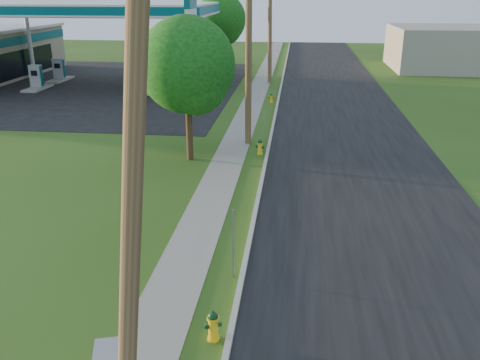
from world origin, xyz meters
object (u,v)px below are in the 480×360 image
(fuel_pump_ne, at_px, (149,82))
(fuel_pump_se, at_px, (162,74))
(utility_pole_near, at_px, (132,177))
(tree_verge, at_px, (189,69))
(utility_pole_mid, at_px, (249,44))
(hydrant_near, at_px, (213,326))
(price_pylon, at_px, (191,25))
(utility_pole_far, at_px, (270,23))
(fuel_pump_nw, at_px, (37,80))
(hydrant_mid, at_px, (260,147))
(fuel_pump_sw, at_px, (59,72))
(hydrant_far, at_px, (271,98))
(car_silver, at_px, (159,79))
(tree_lot, at_px, (222,21))

(fuel_pump_ne, height_order, fuel_pump_se, same)
(fuel_pump_ne, bearing_deg, fuel_pump_se, 90.00)
(utility_pole_near, bearing_deg, tree_verge, 98.74)
(utility_pole_mid, height_order, hydrant_near, utility_pole_mid)
(price_pylon, height_order, tree_verge, price_pylon)
(utility_pole_far, relative_size, fuel_pump_nw, 2.97)
(hydrant_mid, bearing_deg, tree_verge, -159.33)
(fuel_pump_nw, bearing_deg, fuel_pump_se, 23.96)
(utility_pole_mid, distance_m, tree_verge, 3.81)
(utility_pole_near, height_order, hydrant_mid, utility_pole_near)
(hydrant_near, bearing_deg, fuel_pump_nw, 123.15)
(fuel_pump_se, relative_size, price_pylon, 0.47)
(fuel_pump_se, bearing_deg, utility_pole_far, 6.41)
(fuel_pump_nw, height_order, fuel_pump_sw, same)
(utility_pole_near, bearing_deg, fuel_pump_ne, 106.02)
(fuel_pump_ne, xyz_separation_m, fuel_pump_se, (0.00, 4.00, 0.00))
(fuel_pump_ne, bearing_deg, price_pylon, -56.31)
(hydrant_far, xyz_separation_m, car_silver, (-9.06, 4.10, 0.44))
(utility_pole_far, height_order, hydrant_far, utility_pole_far)
(utility_pole_far, bearing_deg, tree_verge, -96.33)
(utility_pole_far, relative_size, hydrant_far, 14.26)
(fuel_pump_sw, bearing_deg, hydrant_far, -20.63)
(utility_pole_mid, xyz_separation_m, utility_pole_far, (0.00, 18.00, -0.15))
(utility_pole_near, relative_size, utility_pole_mid, 0.97)
(utility_pole_near, height_order, fuel_pump_sw, utility_pole_near)
(fuel_pump_se, bearing_deg, price_pylon, -66.50)
(price_pylon, relative_size, hydrant_mid, 9.21)
(utility_pole_near, height_order, hydrant_far, utility_pole_near)
(fuel_pump_nw, height_order, tree_lot, tree_lot)
(fuel_pump_sw, relative_size, car_silver, 0.71)
(utility_pole_near, bearing_deg, fuel_pump_se, 104.27)
(price_pylon, xyz_separation_m, tree_verge, (1.58, -8.41, -1.29))
(fuel_pump_se, relative_size, hydrant_mid, 4.30)
(utility_pole_mid, height_order, utility_pole_far, utility_pole_mid)
(utility_pole_far, bearing_deg, car_silver, -155.22)
(fuel_pump_ne, relative_size, hydrant_mid, 4.30)
(fuel_pump_ne, relative_size, tree_verge, 0.50)
(fuel_pump_nw, height_order, fuel_pump_se, same)
(fuel_pump_sw, distance_m, price_pylon, 18.72)
(fuel_pump_sw, xyz_separation_m, hydrant_far, (18.54, -6.98, -0.40))
(tree_verge, distance_m, hydrant_mid, 5.00)
(utility_pole_near, relative_size, fuel_pump_ne, 2.96)
(fuel_pump_sw, height_order, hydrant_near, fuel_pump_sw)
(fuel_pump_nw, distance_m, fuel_pump_sw, 4.00)
(fuel_pump_sw, relative_size, tree_verge, 0.50)
(utility_pole_mid, relative_size, hydrant_near, 12.90)
(utility_pole_mid, bearing_deg, utility_pole_far, 90.00)
(fuel_pump_se, bearing_deg, car_silver, -80.45)
(hydrant_mid, bearing_deg, fuel_pump_sw, 134.82)
(fuel_pump_sw, xyz_separation_m, price_pylon, (14.00, -11.50, 4.71))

